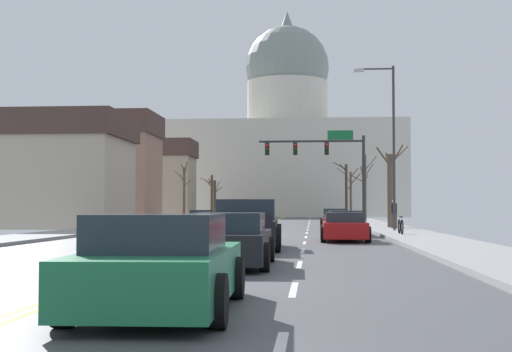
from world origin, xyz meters
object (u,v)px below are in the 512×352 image
Objects in this scene: sedan_near_00 at (335,218)px; sedan_oncoming_02 at (265,214)px; pedestrian_00 at (394,212)px; sedan_near_03 at (344,228)px; signal_gantry at (326,156)px; sedan_near_01 at (340,221)px; sedan_near_06 at (161,266)px; sedan_near_05 at (230,241)px; sedan_oncoming_00 at (201,217)px; bicycle_parked at (401,226)px; street_lamp_right at (389,134)px; pickup_truck_near_04 at (246,227)px; sedan_near_02 at (345,224)px; sedan_oncoming_01 at (256,215)px.

sedan_oncoming_02 is (-7.11, 32.94, -0.02)m from sedan_near_00.
sedan_near_03 is at bearing -104.86° from pedestrian_00.
signal_gantry is 4.69× the size of pedestrian_00.
sedan_near_03 is (-0.26, -20.22, -0.05)m from sedan_near_00.
sedan_near_01 is at bearing -89.63° from sedan_near_00.
sedan_oncoming_02 is at bearing 100.13° from sedan_near_01.
sedan_near_05 is at bearing 89.46° from sedan_near_06.
sedan_oncoming_00 is at bearing 98.45° from sedan_near_06.
sedan_near_01 is 1.02× the size of sedan_near_03.
sedan_near_06 is 2.46× the size of bicycle_parked.
sedan_near_00 is (-2.58, 10.76, -4.73)m from street_lamp_right.
sedan_oncoming_00 is (-13.35, 19.37, -4.79)m from street_lamp_right.
pickup_truck_near_04 is 1.24× the size of sedan_near_06.
pedestrian_00 reaches higher than bicycle_parked.
street_lamp_right is (3.14, -14.30, 0.17)m from signal_gantry.
sedan_near_05 is at bearing -100.99° from sedan_near_02.
pickup_truck_near_04 is (-3.80, -11.11, 0.15)m from sedan_near_02.
sedan_near_02 is 1.01× the size of sedan_near_05.
bicycle_parked is (2.54, -15.80, -0.12)m from sedan_near_00.
signal_gantry is 14.64m from street_lamp_right.
pedestrian_00 is (6.73, 25.66, 0.48)m from sedan_near_05.
pedestrian_00 is at bearing -70.22° from signal_gantry.
pickup_truck_near_04 is at bearing -96.28° from signal_gantry.
sedan_near_06 is 24.90m from bicycle_parked.
sedan_oncoming_00 is 27.80m from bicycle_parked.
street_lamp_right reaches higher than sedan_oncoming_01.
sedan_near_02 is 25.56m from sedan_near_06.
signal_gantry is 1.84× the size of sedan_near_01.
sedan_oncoming_02 is at bearing 89.02° from sedan_oncoming_01.
sedan_near_01 is at bearing 125.00° from street_lamp_right.
sedan_near_05 is 1.08× the size of sedan_oncoming_02.
sedan_near_01 reaches higher than bicycle_parked.
sedan_oncoming_01 reaches higher than sedan_near_03.
sedan_near_02 reaches higher than sedan_near_01.
sedan_near_03 is at bearing -106.70° from street_lamp_right.
signal_gantry is at bearing -77.44° from sedan_oncoming_02.
sedan_near_06 is (-3.58, -25.31, 0.03)m from sedan_near_02.
street_lamp_right is 2.05× the size of sedan_near_06.
sedan_near_03 is 42.74m from sedan_oncoming_01.
street_lamp_right is 30.19m from sedan_near_06.
pickup_truck_near_04 is at bearing -122.55° from sedan_near_03.
sedan_near_03 is at bearing -89.27° from signal_gantry.
sedan_oncoming_01 is 39.00m from bicycle_parked.
sedan_near_00 is 0.80× the size of pickup_truck_near_04.
sedan_near_01 is 0.93× the size of sedan_near_05.
sedan_near_02 and sedan_oncoming_02 have the same top height.
sedan_near_02 is 8.26m from pedestrian_00.
sedan_oncoming_02 is (-6.86, 53.16, 0.03)m from sedan_near_03.
street_lamp_right reaches higher than sedan_near_03.
sedan_oncoming_00 is (-10.77, 8.60, -0.06)m from sedan_near_00.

